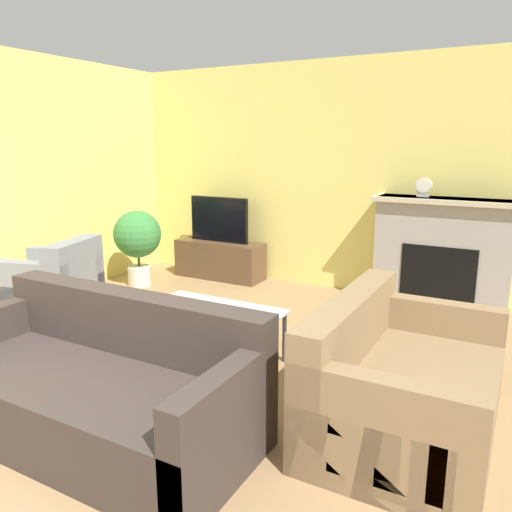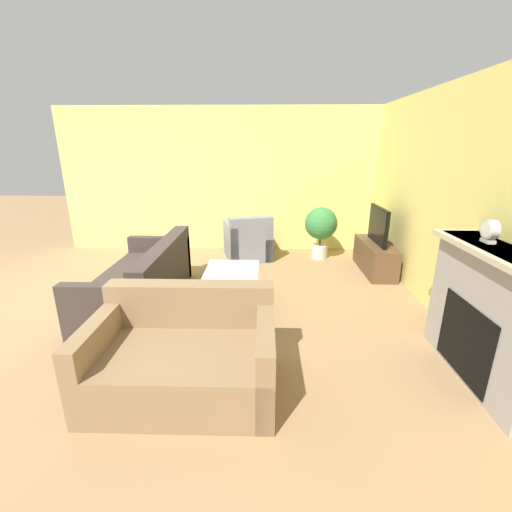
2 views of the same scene
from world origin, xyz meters
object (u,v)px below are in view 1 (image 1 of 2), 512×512
(couch_loveseat, at_px, (400,387))
(coffee_table, at_px, (209,316))
(armchair_by_window, at_px, (52,290))
(potted_plant, at_px, (138,238))
(tv, at_px, (219,219))
(couch_sectional, at_px, (98,389))
(mantel_clock, at_px, (423,187))

(couch_loveseat, bearing_deg, coffee_table, 81.25)
(coffee_table, bearing_deg, armchair_by_window, 176.67)
(coffee_table, distance_m, potted_plant, 2.50)
(tv, xyz_separation_m, potted_plant, (-0.68, -0.80, -0.18))
(couch_sectional, bearing_deg, couch_loveseat, 29.49)
(couch_loveseat, height_order, potted_plant, potted_plant)
(armchair_by_window, relative_size, potted_plant, 1.06)
(tv, xyz_separation_m, couch_loveseat, (2.93, -2.49, -0.49))
(mantel_clock, bearing_deg, potted_plant, -164.08)
(armchair_by_window, bearing_deg, couch_sectional, 41.46)
(tv, height_order, couch_sectional, tv)
(armchair_by_window, bearing_deg, potted_plant, 166.15)
(armchair_by_window, distance_m, coffee_table, 2.00)
(potted_plant, xyz_separation_m, mantel_clock, (3.19, 0.91, 0.69))
(armchair_by_window, xyz_separation_m, coffee_table, (2.00, -0.12, 0.10))
(tv, distance_m, couch_sectional, 3.69)
(tv, bearing_deg, potted_plant, -130.40)
(coffee_table, height_order, mantel_clock, mantel_clock)
(tv, distance_m, couch_loveseat, 3.88)
(armchair_by_window, xyz_separation_m, potted_plant, (-0.04, 1.33, 0.30))
(coffee_table, xyz_separation_m, mantel_clock, (1.16, 2.36, 0.90))
(tv, relative_size, potted_plant, 0.89)
(couch_sectional, height_order, mantel_clock, mantel_clock)
(coffee_table, bearing_deg, couch_sectional, -91.90)
(couch_sectional, relative_size, couch_loveseat, 1.36)
(tv, bearing_deg, couch_loveseat, -40.34)
(couch_loveseat, height_order, coffee_table, couch_loveseat)
(coffee_table, relative_size, mantel_clock, 5.62)
(tv, distance_m, coffee_table, 2.65)
(tv, relative_size, couch_loveseat, 0.56)
(coffee_table, bearing_deg, tv, 121.00)
(mantel_clock, bearing_deg, couch_sectional, -108.82)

